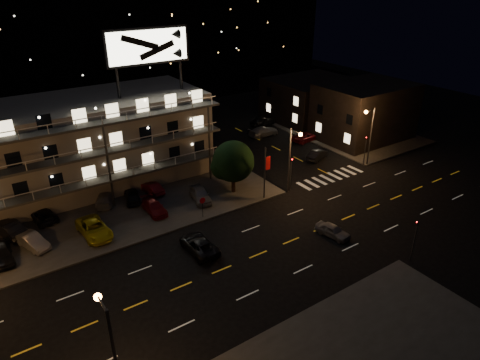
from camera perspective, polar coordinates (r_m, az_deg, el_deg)
ground at (r=41.44m, az=4.69°, el=-8.96°), size 140.00×140.00×0.00m
curb_nw at (r=52.40m, az=-21.83°, el=-2.81°), size 44.00×24.00×0.15m
curb_ne at (r=73.23m, az=13.48°, el=6.49°), size 16.00×24.00×0.15m
motel at (r=54.56m, az=-19.65°, el=4.81°), size 28.00×13.80×18.10m
side_bldg_front at (r=69.49m, az=16.23°, el=8.75°), size 14.06×10.00×8.50m
side_bldg_back at (r=77.55m, az=9.41°, el=10.59°), size 14.06×12.00×7.00m
hill_backdrop at (r=96.97m, az=-25.58°, el=16.45°), size 120.00×25.00×24.00m
streetlight_nc at (r=49.26m, az=6.93°, el=3.47°), size 0.44×1.92×8.00m
streetlight_ne at (r=58.84m, az=16.92°, el=6.31°), size 1.92×0.44×8.00m
streetlight_s at (r=26.39m, az=-16.71°, el=-20.68°), size 0.44×1.92×8.00m
signal_nw at (r=50.90m, az=6.81°, el=1.30°), size 0.20×0.27×4.60m
signal_sw at (r=41.27m, az=22.34°, el=-6.99°), size 0.20×0.27×4.60m
signal_ne at (r=59.66m, az=16.39°, el=4.19°), size 0.27×0.20×4.60m
banner_north at (r=48.20m, az=3.39°, el=1.11°), size 0.83×0.16×6.40m
stop_sign at (r=45.15m, az=-5.02°, el=-3.23°), size 0.91×0.11×2.61m
tree at (r=49.26m, az=-0.96°, el=2.34°), size 5.03×4.85×6.34m
lot_car_0 at (r=44.53m, az=-29.22°, el=-8.53°), size 1.81×4.42×1.50m
lot_car_1 at (r=45.23m, az=-25.96°, el=-7.33°), size 2.77×4.32×1.34m
lot_car_2 at (r=44.84m, az=-18.87°, el=-6.15°), size 2.66×5.32×1.45m
lot_car_3 at (r=47.29m, az=-11.39°, el=-3.54°), size 1.81×4.31×1.24m
lot_car_4 at (r=48.87m, az=-5.32°, el=-1.91°), size 2.70×4.65×1.49m
lot_car_5 at (r=48.18m, az=-28.47°, el=-5.69°), size 3.08×4.92×1.53m
lot_car_6 at (r=49.49m, az=-24.82°, el=-4.22°), size 2.65×4.68×1.23m
lot_car_7 at (r=50.37m, az=-17.57°, el=-2.35°), size 3.45×4.76×1.28m
lot_car_8 at (r=50.03m, az=-14.19°, el=-2.07°), size 2.47×4.14×1.32m
lot_car_9 at (r=51.36m, az=-11.72°, el=-1.05°), size 1.86×4.03×1.28m
side_car_0 at (r=60.74m, az=10.23°, el=3.32°), size 4.31×2.70×1.34m
side_car_1 at (r=67.36m, az=8.73°, el=5.73°), size 4.99×2.72×1.33m
side_car_2 at (r=68.77m, az=3.15°, el=6.50°), size 5.28×2.40×1.50m
side_car_3 at (r=73.60m, az=3.01°, el=7.84°), size 4.47×1.86×1.51m
road_car_east at (r=43.61m, az=12.27°, el=-6.61°), size 2.12×3.81×1.22m
road_car_west at (r=40.70m, az=-5.50°, el=-8.57°), size 2.28×4.89×1.36m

